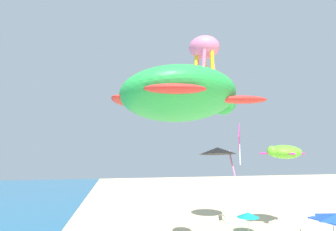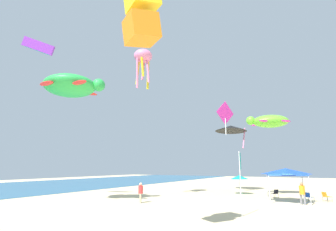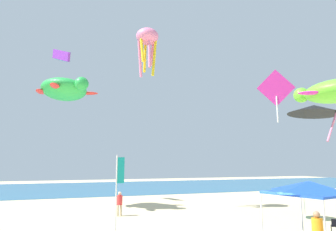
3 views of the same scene
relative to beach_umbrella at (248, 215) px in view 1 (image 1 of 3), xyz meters
The scene contains 6 objects.
beach_umbrella is the anchor object (origin of this frame).
kite_turtle_green 20.68m from the beach_umbrella, 147.35° to the left, with size 5.86×5.89×2.23m.
kite_delta_black 7.24m from the beach_umbrella, 27.32° to the left, with size 4.19×4.15×3.30m.
kite_diamond_magenta 7.49m from the beach_umbrella, 131.30° to the left, with size 2.54×1.33×4.04m.
kite_octopus_pink 17.32m from the beach_umbrella, 142.26° to the left, with size 1.96×1.96×4.36m.
kite_turtle_lime 7.26m from the beach_umbrella, 99.64° to the right, with size 4.72×4.81×1.51m.
Camera 1 is at (-17.13, 17.58, 8.29)m, focal length 28.03 mm.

